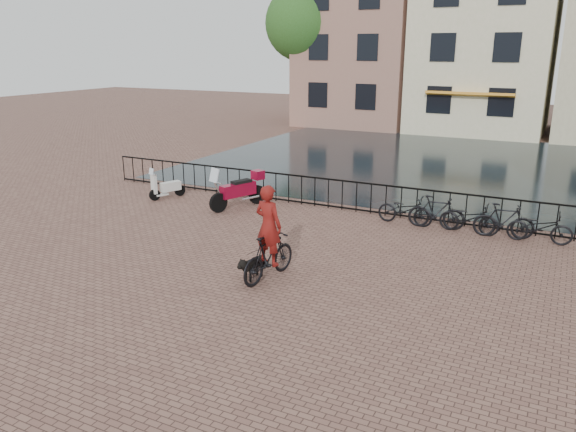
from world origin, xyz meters
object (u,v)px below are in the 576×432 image
at_px(dog, 254,267).
at_px(scooter, 167,182).
at_px(motorcycle, 238,186).
at_px(cyclist, 269,238).

bearing_deg(dog, scooter, 152.93).
xyz_separation_m(motorcycle, scooter, (-2.96, -0.05, -0.16)).
xyz_separation_m(cyclist, motorcycle, (-3.84, 4.86, -0.24)).
height_order(cyclist, motorcycle, cyclist).
xyz_separation_m(dog, scooter, (-6.46, 4.95, 0.30)).
bearing_deg(scooter, motorcycle, 23.98).
relative_size(dog, motorcycle, 0.43).
distance_m(dog, scooter, 8.15).
relative_size(cyclist, motorcycle, 1.22).
bearing_deg(scooter, cyclist, -12.37).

